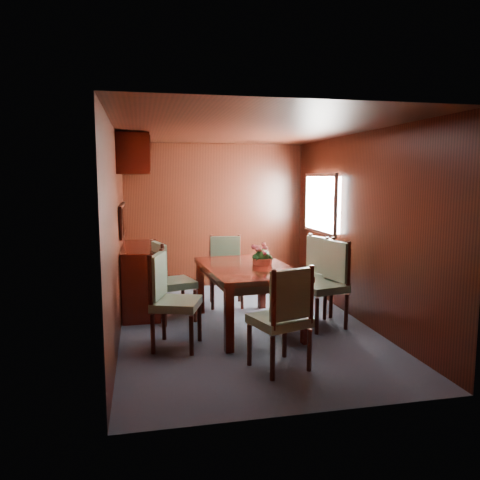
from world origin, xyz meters
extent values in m
plane|color=#353A49|center=(0.00, 0.00, 0.00)|extent=(4.50, 4.50, 0.00)
cube|color=black|center=(-1.50, 0.00, 1.20)|extent=(0.02, 4.50, 2.40)
cube|color=black|center=(1.50, 0.00, 1.20)|extent=(0.02, 4.50, 2.40)
cube|color=black|center=(0.00, 2.25, 1.20)|extent=(3.00, 0.02, 2.40)
cube|color=black|center=(0.00, -2.25, 1.20)|extent=(3.00, 0.02, 2.40)
cube|color=black|center=(0.00, 0.00, 2.40)|extent=(3.00, 4.50, 0.02)
cube|color=white|center=(1.48, 1.10, 1.45)|extent=(0.14, 1.10, 0.80)
cube|color=#B2B2B7|center=(1.41, 1.10, 1.45)|extent=(0.04, 1.20, 0.90)
cube|color=black|center=(-1.47, 1.00, 1.28)|extent=(0.03, 1.36, 0.41)
cube|color=silver|center=(-1.45, 1.00, 1.28)|extent=(0.01, 1.30, 0.35)
cube|color=#340B06|center=(-1.30, 1.00, 2.13)|extent=(0.40, 1.40, 0.50)
cube|color=#340B06|center=(-1.25, 1.00, 0.45)|extent=(0.48, 1.40, 0.90)
cube|color=#340B06|center=(-0.35, -0.83, 0.35)|extent=(0.10, 0.10, 0.70)
cube|color=#340B06|center=(0.54, -0.76, 0.35)|extent=(0.10, 0.10, 0.70)
cube|color=#340B06|center=(-0.46, 0.66, 0.35)|extent=(0.10, 0.10, 0.70)
cube|color=#340B06|center=(0.42, 0.73, 0.35)|extent=(0.10, 0.10, 0.70)
cube|color=black|center=(0.04, -0.05, 0.65)|extent=(1.01, 1.57, 0.10)
cube|color=#340B06|center=(0.04, -0.05, 0.73)|extent=(1.14, 1.70, 0.06)
cylinder|color=black|center=(-1.00, -0.30, 0.21)|extent=(0.05, 0.05, 0.42)
cylinder|color=black|center=(-1.14, -0.71, 0.21)|extent=(0.05, 0.05, 0.42)
cylinder|color=black|center=(-0.61, -0.43, 0.21)|extent=(0.05, 0.05, 0.42)
cylinder|color=black|center=(-0.75, -0.84, 0.21)|extent=(0.05, 0.05, 0.42)
cube|color=#566F55|center=(-0.87, -0.57, 0.49)|extent=(0.61, 0.62, 0.09)
cylinder|color=black|center=(-1.01, -0.30, 0.77)|extent=(0.05, 0.05, 0.56)
cylinder|color=black|center=(-1.15, -0.71, 0.77)|extent=(0.05, 0.05, 0.56)
cube|color=#566F55|center=(-1.06, -0.51, 0.79)|extent=(0.20, 0.45, 0.48)
cylinder|color=black|center=(-1.09, 0.58, 0.21)|extent=(0.05, 0.05, 0.42)
cylinder|color=black|center=(-0.97, 0.17, 0.21)|extent=(0.05, 0.05, 0.42)
cylinder|color=black|center=(-0.70, 0.70, 0.21)|extent=(0.05, 0.05, 0.42)
cylinder|color=black|center=(-0.58, 0.28, 0.21)|extent=(0.05, 0.05, 0.42)
cube|color=#566F55|center=(-0.83, 0.43, 0.48)|extent=(0.59, 0.61, 0.09)
cylinder|color=black|center=(-1.10, 0.58, 0.76)|extent=(0.05, 0.05, 0.56)
cylinder|color=black|center=(-0.98, 0.17, 0.76)|extent=(0.05, 0.05, 0.56)
cube|color=#566F55|center=(-1.02, 0.38, 0.79)|extent=(0.19, 0.45, 0.47)
cylinder|color=black|center=(1.19, -0.39, 0.22)|extent=(0.05, 0.05, 0.44)
cylinder|color=black|center=(1.09, 0.04, 0.22)|extent=(0.05, 0.05, 0.44)
cylinder|color=black|center=(0.77, -0.49, 0.22)|extent=(0.05, 0.05, 0.44)
cylinder|color=black|center=(0.67, -0.05, 0.22)|extent=(0.05, 0.05, 0.44)
cube|color=#566F55|center=(0.93, -0.22, 0.50)|extent=(0.59, 0.61, 0.09)
cylinder|color=black|center=(1.20, -0.39, 0.79)|extent=(0.05, 0.05, 0.58)
cylinder|color=black|center=(1.10, 0.04, 0.79)|extent=(0.05, 0.05, 0.58)
cube|color=#566F55|center=(1.13, -0.18, 0.82)|extent=(0.17, 0.47, 0.49)
cylinder|color=black|center=(1.19, 0.09, 0.22)|extent=(0.05, 0.05, 0.43)
cylinder|color=black|center=(1.03, 0.50, 0.22)|extent=(0.05, 0.05, 0.43)
cylinder|color=black|center=(0.80, -0.06, 0.22)|extent=(0.05, 0.05, 0.43)
cylinder|color=black|center=(0.64, 0.35, 0.22)|extent=(0.05, 0.05, 0.43)
cube|color=#566F55|center=(0.92, 0.22, 0.50)|extent=(0.64, 0.65, 0.09)
cylinder|color=black|center=(1.20, 0.09, 0.79)|extent=(0.05, 0.05, 0.58)
cylinder|color=black|center=(1.04, 0.51, 0.79)|extent=(0.05, 0.05, 0.58)
cube|color=#566F55|center=(1.10, 0.29, 0.81)|extent=(0.23, 0.46, 0.49)
cylinder|color=black|center=(-0.09, -1.60, 0.21)|extent=(0.05, 0.05, 0.41)
cylinder|color=black|center=(0.31, -1.47, 0.21)|extent=(0.05, 0.05, 0.41)
cylinder|color=black|center=(-0.22, -1.22, 0.21)|extent=(0.05, 0.05, 0.41)
cylinder|color=black|center=(0.19, -1.09, 0.21)|extent=(0.05, 0.05, 0.41)
cube|color=#566F55|center=(0.05, -1.35, 0.48)|extent=(0.61, 0.60, 0.08)
cylinder|color=black|center=(-0.09, -1.61, 0.75)|extent=(0.05, 0.05, 0.55)
cylinder|color=black|center=(0.32, -1.48, 0.75)|extent=(0.05, 0.05, 0.55)
cube|color=#566F55|center=(0.11, -1.53, 0.78)|extent=(0.44, 0.20, 0.47)
cylinder|color=black|center=(0.18, 1.14, 0.20)|extent=(0.05, 0.05, 0.40)
cylinder|color=black|center=(-0.23, 1.19, 0.20)|extent=(0.05, 0.05, 0.40)
cylinder|color=black|center=(0.14, 0.75, 0.20)|extent=(0.05, 0.05, 0.40)
cylinder|color=black|center=(-0.27, 0.79, 0.20)|extent=(0.05, 0.05, 0.40)
cube|color=#566F55|center=(-0.05, 0.97, 0.47)|extent=(0.52, 0.50, 0.08)
cylinder|color=black|center=(0.18, 1.15, 0.74)|extent=(0.05, 0.05, 0.54)
cylinder|color=black|center=(-0.23, 1.20, 0.74)|extent=(0.05, 0.05, 0.54)
cube|color=#566F55|center=(-0.03, 1.15, 0.76)|extent=(0.44, 0.11, 0.46)
cylinder|color=#BE533A|center=(0.25, 0.05, 0.80)|extent=(0.24, 0.24, 0.07)
sphere|color=#174618|center=(0.25, 0.05, 0.86)|extent=(0.19, 0.19, 0.19)
camera|label=1|loc=(-1.22, -5.52, 1.84)|focal=35.00mm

